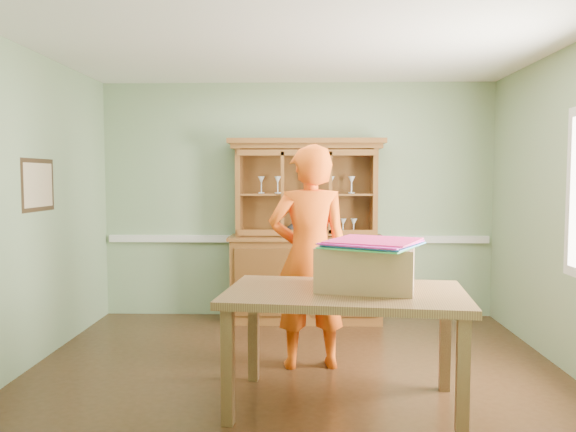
{
  "coord_description": "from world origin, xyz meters",
  "views": [
    {
      "loc": [
        0.06,
        -4.51,
        1.62
      ],
      "look_at": [
        -0.07,
        0.4,
        1.28
      ],
      "focal_mm": 35.0,
      "sensor_mm": 36.0,
      "label": 1
    }
  ],
  "objects_px": {
    "person": "(309,257)",
    "cardboard_box": "(366,267)",
    "china_hutch": "(306,257)",
    "dining_table": "(345,304)"
  },
  "relations": [
    {
      "from": "person",
      "to": "cardboard_box",
      "type": "bearing_deg",
      "value": 110.01
    },
    {
      "from": "cardboard_box",
      "to": "person",
      "type": "height_order",
      "value": "person"
    },
    {
      "from": "china_hutch",
      "to": "dining_table",
      "type": "bearing_deg",
      "value": -83.82
    },
    {
      "from": "china_hutch",
      "to": "person",
      "type": "distance_m",
      "value": 1.59
    },
    {
      "from": "china_hutch",
      "to": "person",
      "type": "xyz_separation_m",
      "value": [
        0.02,
        -1.57,
        0.22
      ]
    },
    {
      "from": "dining_table",
      "to": "person",
      "type": "height_order",
      "value": "person"
    },
    {
      "from": "china_hutch",
      "to": "cardboard_box",
      "type": "bearing_deg",
      "value": -79.97
    },
    {
      "from": "china_hutch",
      "to": "dining_table",
      "type": "distance_m",
      "value": 2.41
    },
    {
      "from": "dining_table",
      "to": "person",
      "type": "bearing_deg",
      "value": 113.07
    },
    {
      "from": "dining_table",
      "to": "cardboard_box",
      "type": "height_order",
      "value": "cardboard_box"
    }
  ]
}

